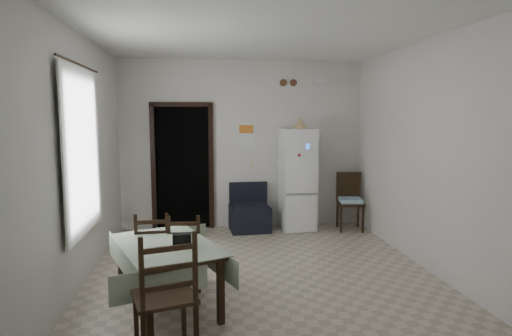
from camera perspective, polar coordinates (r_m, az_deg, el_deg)
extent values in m
plane|color=#B2A791|center=(5.56, 0.68, -13.53)|extent=(4.50, 4.50, 0.00)
cube|color=black|center=(7.68, -9.69, 0.15)|extent=(0.90, 0.45, 2.10)
cube|color=black|center=(7.48, -13.52, -0.13)|extent=(0.08, 0.10, 2.18)
cube|color=black|center=(7.43, -5.99, -0.01)|extent=(0.08, 0.10, 2.18)
cube|color=black|center=(7.39, -9.94, 8.35)|extent=(1.06, 0.10, 0.08)
cube|color=silver|center=(5.17, -23.28, 2.01)|extent=(0.10, 1.20, 1.60)
cube|color=white|center=(5.14, -22.10, 2.04)|extent=(0.02, 1.45, 1.85)
cylinder|color=black|center=(5.16, -22.48, 12.61)|extent=(0.02, 1.60, 0.02)
cube|color=white|center=(7.44, -1.33, 4.44)|extent=(0.28, 0.02, 0.40)
cube|color=orange|center=(7.43, -1.33, 5.20)|extent=(0.24, 0.01, 0.14)
cube|color=beige|center=(7.50, -0.56, 0.47)|extent=(0.08, 0.02, 0.12)
cylinder|color=brown|center=(7.55, 3.66, 11.29)|extent=(0.12, 0.03, 0.12)
cylinder|color=brown|center=(7.59, 5.02, 11.26)|extent=(0.12, 0.03, 0.12)
cube|color=white|center=(7.68, 8.56, 11.38)|extent=(0.25, 0.07, 0.09)
cone|color=tan|center=(7.19, 5.89, 6.01)|extent=(0.26, 0.26, 0.20)
cube|color=black|center=(4.34, -9.87, -9.35)|extent=(0.19, 0.12, 0.12)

